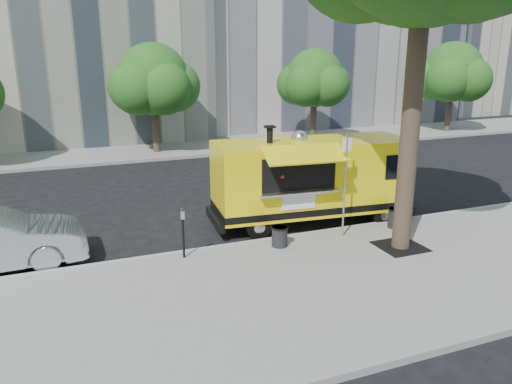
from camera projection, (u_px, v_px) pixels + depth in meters
ground at (271, 231)px, 15.08m from camera, size 120.00×120.00×0.00m
sidewalk at (339, 284)px, 11.49m from camera, size 60.00×6.00×0.15m
curb at (284, 239)px, 14.23m from camera, size 60.00×0.14×0.16m
far_sidewalk at (173, 149)px, 27.12m from camera, size 60.00×5.00×0.15m
building_right at (471, 18)px, 44.98m from camera, size 16.00×12.00×16.00m
tree_well at (400, 246)px, 13.46m from camera, size 1.20×1.20×0.02m
far_tree_b at (153, 79)px, 25.01m from camera, size 3.60×3.60×5.50m
far_tree_c at (315, 78)px, 27.98m from camera, size 3.24×3.24×5.21m
far_tree_d at (453, 72)px, 31.66m from camera, size 3.78×3.78×5.64m
sign_post at (345, 179)px, 13.74m from camera, size 0.28×0.06×3.00m
parking_meter at (183, 227)px, 12.54m from camera, size 0.11×0.11×1.33m
food_truck at (311, 178)px, 15.34m from camera, size 6.48×3.20×3.11m
trash_bin_left at (280, 236)px, 13.42m from camera, size 0.46×0.46×0.56m
trash_bin_right at (396, 217)px, 14.84m from camera, size 0.50×0.50×0.59m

